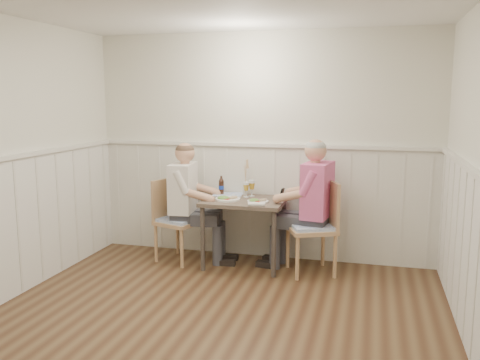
{
  "coord_description": "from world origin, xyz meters",
  "views": [
    {
      "loc": [
        1.25,
        -3.47,
        1.86
      ],
      "look_at": [
        -0.11,
        1.64,
        1.0
      ],
      "focal_mm": 38.0,
      "sensor_mm": 36.0,
      "label": 1
    }
  ],
  "objects_px": {
    "dining_table": "(245,209)",
    "grass_vase": "(245,178)",
    "chair_left": "(175,217)",
    "diner_cream": "(187,211)",
    "chair_right": "(317,223)",
    "man_in_pink": "(313,216)",
    "beer_bottle": "(221,186)"
  },
  "relations": [
    {
      "from": "beer_bottle",
      "to": "dining_table",
      "type": "bearing_deg",
      "value": -33.3
    },
    {
      "from": "dining_table",
      "to": "beer_bottle",
      "type": "xyz_separation_m",
      "value": [
        -0.34,
        0.22,
        0.2
      ]
    },
    {
      "from": "grass_vase",
      "to": "chair_right",
      "type": "bearing_deg",
      "value": -19.5
    },
    {
      "from": "dining_table",
      "to": "grass_vase",
      "type": "bearing_deg",
      "value": 104.59
    },
    {
      "from": "dining_table",
      "to": "diner_cream",
      "type": "bearing_deg",
      "value": -178.78
    },
    {
      "from": "man_in_pink",
      "to": "diner_cream",
      "type": "xyz_separation_m",
      "value": [
        -1.43,
        -0.03,
        -0.03
      ]
    },
    {
      "from": "diner_cream",
      "to": "beer_bottle",
      "type": "bearing_deg",
      "value": 34.74
    },
    {
      "from": "beer_bottle",
      "to": "diner_cream",
      "type": "bearing_deg",
      "value": -145.26
    },
    {
      "from": "chair_right",
      "to": "diner_cream",
      "type": "height_order",
      "value": "diner_cream"
    },
    {
      "from": "dining_table",
      "to": "chair_right",
      "type": "bearing_deg",
      "value": -2.69
    },
    {
      "from": "diner_cream",
      "to": "grass_vase",
      "type": "height_order",
      "value": "diner_cream"
    },
    {
      "from": "chair_right",
      "to": "chair_left",
      "type": "bearing_deg",
      "value": 179.27
    },
    {
      "from": "beer_bottle",
      "to": "grass_vase",
      "type": "bearing_deg",
      "value": 10.87
    },
    {
      "from": "chair_left",
      "to": "man_in_pink",
      "type": "relative_size",
      "value": 0.65
    },
    {
      "from": "dining_table",
      "to": "grass_vase",
      "type": "relative_size",
      "value": 2.02
    },
    {
      "from": "chair_left",
      "to": "diner_cream",
      "type": "xyz_separation_m",
      "value": [
        0.14,
        0.0,
        0.07
      ]
    },
    {
      "from": "chair_left",
      "to": "diner_cream",
      "type": "bearing_deg",
      "value": 1.1
    },
    {
      "from": "man_in_pink",
      "to": "beer_bottle",
      "type": "distance_m",
      "value": 1.13
    },
    {
      "from": "dining_table",
      "to": "man_in_pink",
      "type": "distance_m",
      "value": 0.75
    },
    {
      "from": "dining_table",
      "to": "man_in_pink",
      "type": "height_order",
      "value": "man_in_pink"
    },
    {
      "from": "man_in_pink",
      "to": "grass_vase",
      "type": "bearing_deg",
      "value": 162.46
    },
    {
      "from": "man_in_pink",
      "to": "diner_cream",
      "type": "bearing_deg",
      "value": -178.95
    },
    {
      "from": "dining_table",
      "to": "diner_cream",
      "type": "distance_m",
      "value": 0.68
    },
    {
      "from": "dining_table",
      "to": "diner_cream",
      "type": "height_order",
      "value": "diner_cream"
    },
    {
      "from": "chair_right",
      "to": "chair_left",
      "type": "relative_size",
      "value": 1.06
    },
    {
      "from": "diner_cream",
      "to": "man_in_pink",
      "type": "bearing_deg",
      "value": 1.05
    },
    {
      "from": "chair_left",
      "to": "grass_vase",
      "type": "height_order",
      "value": "grass_vase"
    },
    {
      "from": "man_in_pink",
      "to": "grass_vase",
      "type": "height_order",
      "value": "man_in_pink"
    },
    {
      "from": "chair_left",
      "to": "man_in_pink",
      "type": "xyz_separation_m",
      "value": [
        1.57,
        0.03,
        0.1
      ]
    },
    {
      "from": "chair_right",
      "to": "diner_cream",
      "type": "relative_size",
      "value": 0.72
    },
    {
      "from": "chair_left",
      "to": "beer_bottle",
      "type": "relative_size",
      "value": 4.33
    },
    {
      "from": "chair_right",
      "to": "grass_vase",
      "type": "distance_m",
      "value": 1.01
    }
  ]
}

